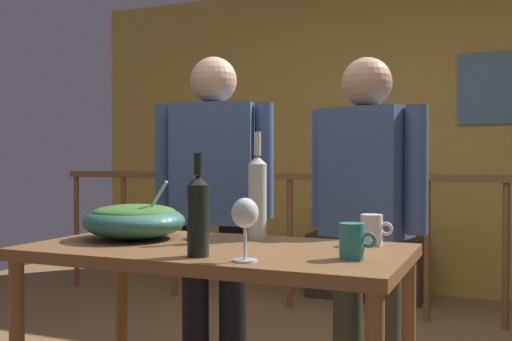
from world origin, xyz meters
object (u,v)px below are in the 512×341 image
at_px(wine_glass, 245,216).
at_px(person_standing_left, 214,195).
at_px(salad_bowl, 134,219).
at_px(wine_bottle_clear, 257,196).
at_px(wine_bottle_dark, 198,214).
at_px(tv_console, 366,266).
at_px(mug_white, 372,230).
at_px(mug_teal, 353,241).
at_px(framed_picture, 502,88).
at_px(serving_table, 216,274).
at_px(person_standing_right, 367,209).
at_px(flat_screen_tv, 365,206).
at_px(stair_railing, 357,222).

relative_size(wine_glass, person_standing_left, 0.12).
bearing_deg(salad_bowl, wine_bottle_clear, 19.68).
bearing_deg(wine_bottle_dark, wine_glass, -8.44).
xyz_separation_m(tv_console, mug_white, (0.60, -2.66, 0.61)).
distance_m(mug_teal, person_standing_left, 1.16).
relative_size(framed_picture, person_standing_left, 0.41).
relative_size(serving_table, mug_white, 11.45).
distance_m(salad_bowl, wine_glass, 0.65).
bearing_deg(salad_bowl, tv_console, 84.84).
xyz_separation_m(mug_teal, person_standing_right, (-0.13, 0.78, 0.03)).
xyz_separation_m(flat_screen_tv, serving_table, (0.11, -2.86, -0.02)).
height_order(mug_white, person_standing_right, person_standing_right).
distance_m(wine_glass, wine_bottle_clear, 0.47).
xyz_separation_m(flat_screen_tv, person_standing_left, (-0.26, -2.16, 0.20)).
distance_m(wine_bottle_dark, person_standing_left, 1.01).
xyz_separation_m(flat_screen_tv, mug_teal, (0.60, -2.94, 0.13)).
distance_m(serving_table, wine_glass, 0.39).
xyz_separation_m(tv_console, serving_table, (0.11, -2.89, 0.46)).
bearing_deg(salad_bowl, flat_screen_tv, 84.78).
xyz_separation_m(wine_glass, person_standing_right, (0.15, 0.94, -0.05)).
relative_size(mug_teal, person_standing_right, 0.07).
bearing_deg(serving_table, wine_glass, -48.25).
height_order(flat_screen_tv, serving_table, flat_screen_tv).
relative_size(tv_console, salad_bowl, 2.38).
bearing_deg(wine_bottle_clear, salad_bowl, -160.32).
distance_m(flat_screen_tv, wine_bottle_dark, 3.09).
distance_m(wine_glass, person_standing_left, 1.11).
bearing_deg(serving_table, mug_teal, -8.86).
distance_m(flat_screen_tv, mug_white, 2.70).
xyz_separation_m(stair_railing, flat_screen_tv, (-0.05, 0.52, 0.07)).
xyz_separation_m(tv_console, flat_screen_tv, (0.00, -0.03, 0.48)).
height_order(tv_console, wine_glass, wine_glass).
bearing_deg(flat_screen_tv, mug_white, -77.20).
bearing_deg(salad_bowl, mug_white, 12.18).
distance_m(wine_bottle_dark, mug_white, 0.63).
distance_m(flat_screen_tv, person_standing_right, 2.22).
bearing_deg(stair_railing, salad_bowl, -97.70).
bearing_deg(serving_table, salad_bowl, 172.15).
relative_size(mug_white, mug_teal, 1.01).
relative_size(flat_screen_tv, serving_table, 0.36).
relative_size(stair_railing, wine_bottle_dark, 12.84).
height_order(wine_bottle_dark, mug_white, wine_bottle_dark).
relative_size(tv_console, wine_bottle_clear, 2.26).
bearing_deg(salad_bowl, person_standing_left, 89.87).
bearing_deg(person_standing_left, serving_table, 102.07).
distance_m(stair_railing, flat_screen_tv, 0.53).
bearing_deg(serving_table, tv_console, 92.19).
bearing_deg(framed_picture, stair_railing, -138.41).
relative_size(serving_table, salad_bowl, 3.40).
height_order(salad_bowl, wine_bottle_clear, wine_bottle_clear).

